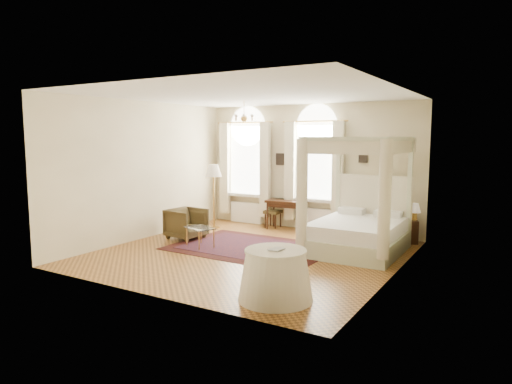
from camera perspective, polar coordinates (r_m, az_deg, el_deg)
ground at (r=9.75m, az=-0.73°, el=-7.67°), size 6.00×6.00×0.00m
room_walls at (r=9.45m, az=-0.75°, el=4.04°), size 6.00×6.00×6.00m
window_left at (r=12.91m, az=-1.28°, el=2.62°), size 1.62×0.27×3.29m
window_right at (r=11.94m, az=7.31°, el=2.21°), size 1.62×0.27×3.29m
chandelier at (r=10.94m, az=-1.50°, el=9.28°), size 0.51×0.45×0.50m
wall_pictures at (r=12.05m, az=7.03°, el=4.18°), size 2.54×0.03×0.39m
canopy_bed at (r=9.96m, az=12.54°, el=-4.23°), size 1.89×2.29×2.46m
nightstand at (r=11.19m, az=18.58°, el=-4.72°), size 0.47×0.45×0.53m
nightstand_lamp at (r=11.16m, az=19.23°, el=-2.02°), size 0.27×0.27×0.40m
writing_desk at (r=12.15m, az=3.81°, el=-1.56°), size 1.08×0.62×0.78m
laptop at (r=12.35m, az=3.03°, el=-0.83°), size 0.32×0.23×0.02m
stool at (r=12.41m, az=2.14°, el=-2.66°), size 0.42×0.42×0.47m
armchair at (r=11.18m, az=-8.69°, el=-3.91°), size 0.87×0.85×0.74m
coffee_table at (r=10.27m, az=-7.01°, el=-4.65°), size 0.78×0.68×0.45m
floor_lamp at (r=12.25m, az=-5.34°, el=2.27°), size 0.44×0.44×1.72m
oriental_rug at (r=10.22m, az=-0.55°, el=-6.94°), size 3.50×2.56×0.01m
side_table at (r=6.99m, az=2.46°, el=-10.34°), size 1.14×1.14×0.78m
book at (r=6.89m, az=1.95°, el=-7.07°), size 0.20×0.26×0.02m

